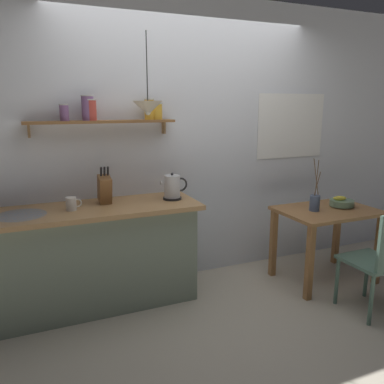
% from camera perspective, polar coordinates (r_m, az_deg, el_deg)
% --- Properties ---
extents(ground_plane, '(14.00, 14.00, 0.00)m').
position_cam_1_polar(ground_plane, '(3.63, 3.11, -15.47)').
color(ground_plane, '#BCB29E').
extents(back_wall, '(6.80, 0.11, 2.70)m').
position_cam_1_polar(back_wall, '(3.89, 1.85, 7.36)').
color(back_wall, silver).
rests_on(back_wall, ground_plane).
extents(kitchen_counter, '(1.83, 0.63, 0.89)m').
position_cam_1_polar(kitchen_counter, '(3.45, -14.54, -9.19)').
color(kitchen_counter, gray).
rests_on(kitchen_counter, ground_plane).
extents(wall_shelf, '(1.25, 0.20, 0.34)m').
position_cam_1_polar(wall_shelf, '(3.42, -12.38, 11.00)').
color(wall_shelf, brown).
extents(dining_table, '(0.92, 0.65, 0.73)m').
position_cam_1_polar(dining_table, '(4.01, 19.12, -4.17)').
color(dining_table, '#9E6B3D').
rests_on(dining_table, ground_plane).
extents(dining_chair_near, '(0.41, 0.43, 0.91)m').
position_cam_1_polar(dining_chair_near, '(3.53, 25.90, -8.70)').
color(dining_chair_near, '#4C6B5B').
rests_on(dining_chair_near, ground_plane).
extents(fruit_bowl, '(0.23, 0.23, 0.11)m').
position_cam_1_polar(fruit_bowl, '(4.10, 21.08, -1.44)').
color(fruit_bowl, slate).
rests_on(fruit_bowl, dining_table).
extents(twig_vase, '(0.10, 0.10, 0.50)m').
position_cam_1_polar(twig_vase, '(3.86, 17.56, -1.43)').
color(twig_vase, '#475675').
rests_on(twig_vase, dining_table).
extents(electric_kettle, '(0.25, 0.17, 0.24)m').
position_cam_1_polar(electric_kettle, '(3.45, -2.88, 0.68)').
color(electric_kettle, black).
rests_on(electric_kettle, kitchen_counter).
extents(knife_block, '(0.10, 0.19, 0.32)m').
position_cam_1_polar(knife_block, '(3.37, -12.69, 0.45)').
color(knife_block, brown).
rests_on(knife_block, kitchen_counter).
extents(coffee_mug_by_sink, '(0.13, 0.08, 0.11)m').
position_cam_1_polar(coffee_mug_by_sink, '(3.24, -17.24, -1.66)').
color(coffee_mug_by_sink, white).
rests_on(coffee_mug_by_sink, kitchen_counter).
extents(pendant_lamp, '(0.24, 0.24, 0.64)m').
position_cam_1_polar(pendant_lamp, '(3.17, -6.50, 12.17)').
color(pendant_lamp, black).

